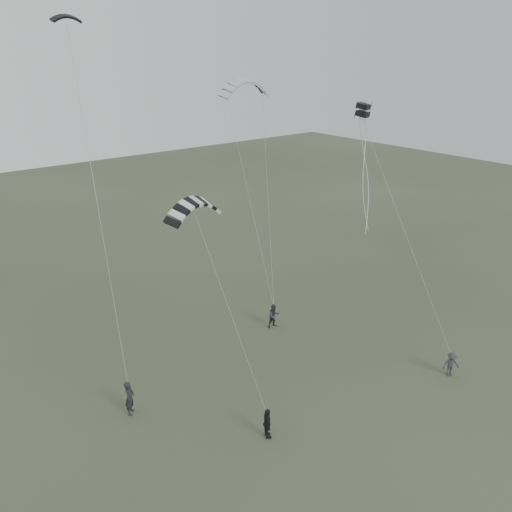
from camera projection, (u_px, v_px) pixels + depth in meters
ground at (303, 400)px, 27.51m from camera, size 140.00×140.00×0.00m
flyer_left at (130, 398)px, 26.19m from camera, size 0.82×0.85×1.96m
flyer_right at (274, 316)px, 34.52m from camera, size 0.93×0.78×1.73m
flyer_center at (267, 424)px, 24.60m from camera, size 0.80×1.06×1.67m
flyer_far at (451, 364)px, 29.33m from camera, size 1.17×1.02×1.56m
kite_dark_small at (66, 16)px, 24.63m from camera, size 1.47×0.60×0.61m
kite_pale_large at (245, 80)px, 34.91m from camera, size 4.02×1.41×1.85m
kite_striped at (194, 202)px, 21.99m from camera, size 3.13×1.74×1.35m
kite_box at (363, 110)px, 29.26m from camera, size 0.91×0.99×0.85m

